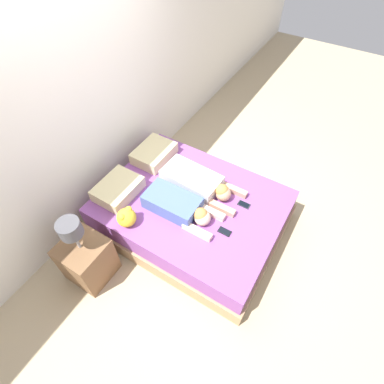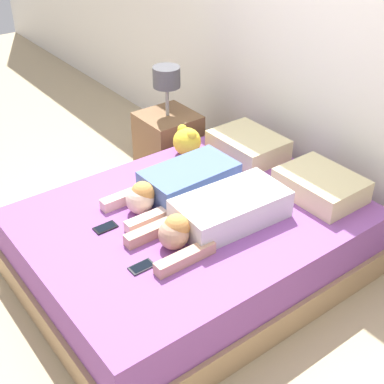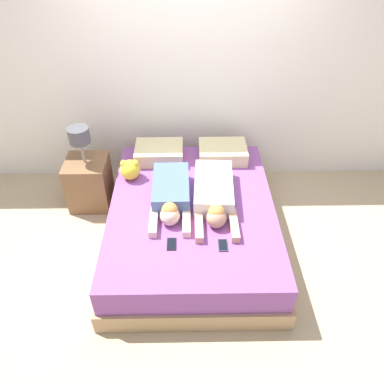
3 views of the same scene
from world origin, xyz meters
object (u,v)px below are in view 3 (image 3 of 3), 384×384
pillow_head_right (223,152)px  person_right (214,194)px  nightstand (89,180)px  pillow_head_left (159,153)px  plush_toy (130,169)px  bed (192,223)px  person_left (171,195)px  cell_phone_left (172,244)px  cell_phone_right (223,245)px

pillow_head_right → person_right: bearing=-100.7°
person_right → nightstand: 1.46m
pillow_head_left → plush_toy: plush_toy is taller
bed → person_left: 0.39m
pillow_head_right → nightstand: 1.50m
plush_toy → nightstand: 0.59m
cell_phone_left → pillow_head_left: bearing=97.5°
pillow_head_left → plush_toy: size_ratio=2.39×
bed → nightstand: nightstand is taller
cell_phone_right → nightstand: (-1.37, 1.13, -0.16)m
pillow_head_right → person_left: person_left is taller
bed → cell_phone_right: 0.64m
cell_phone_right → pillow_head_left: bearing=114.6°
person_right → plush_toy: bearing=155.0°
pillow_head_right → nightstand: bearing=-173.1°
cell_phone_left → plush_toy: size_ratio=0.64×
person_left → nightstand: size_ratio=0.91×
pillow_head_right → bed: bearing=-114.1°
pillow_head_left → pillow_head_right: 0.70m
bed → person_left: person_left is taller
cell_phone_right → person_left: bearing=128.3°
pillow_head_left → cell_phone_left: bearing=-82.5°
pillow_head_right → pillow_head_left: bearing=180.0°
cell_phone_right → person_right: bearing=94.2°
cell_phone_left → nightstand: size_ratio=0.14×
person_left → person_right: size_ratio=0.88×
pillow_head_left → pillow_head_right: (0.70, 0.00, 0.00)m
person_right → cell_phone_right: 0.58m
pillow_head_right → plush_toy: bearing=-160.0°
person_right → cell_phone_right: person_right is taller
person_left → cell_phone_left: person_left is taller
person_left → plush_toy: size_ratio=4.05×
cell_phone_left → plush_toy: 1.04m
pillow_head_left → person_left: (0.15, -0.74, 0.01)m
pillow_head_left → pillow_head_right: size_ratio=1.00×
pillow_head_left → plush_toy: (-0.27, -0.35, 0.03)m
bed → cell_phone_left: 0.59m
person_right → pillow_head_left: bearing=127.0°
person_right → cell_phone_left: bearing=-125.2°
bed → plush_toy: 0.83m
plush_toy → nightstand: size_ratio=0.23×
person_right → person_left: bearing=-179.9°
cell_phone_right → nightstand: bearing=140.5°
person_right → nightstand: bearing=157.1°
nightstand → plush_toy: bearing=-19.4°
pillow_head_left → person_left: size_ratio=0.59×
pillow_head_left → person_right: person_right is taller
pillow_head_right → person_right: 0.75m
person_left → nightstand: 1.11m
bed → plush_toy: (-0.62, 0.42, 0.35)m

